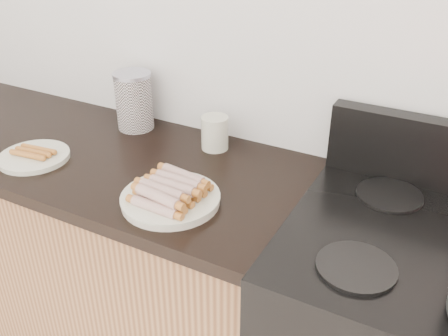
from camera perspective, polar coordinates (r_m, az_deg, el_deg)
The scene contains 11 objects.
wall_back at distance 1.62m, azimuth -0.30°, elevation 16.77°, with size 4.00×0.04×2.60m, color silver.
cabinet_base at distance 2.19m, azimuth -20.80°, elevation -6.86°, with size 2.20×0.59×0.86m, color #946841.
counter_slab at distance 1.97m, azimuth -23.07°, elevation 3.80°, with size 2.20×0.62×0.04m, color black.
burner_near_left at distance 1.17m, azimuth 14.88°, elevation -10.89°, with size 0.18×0.18×0.01m, color black.
burner_far_left at distance 1.45m, azimuth 18.38°, elevation -2.95°, with size 0.18×0.18×0.01m, color black.
main_plate at distance 1.37m, azimuth -6.12°, elevation -3.67°, with size 0.27×0.27×0.02m, color silver.
side_plate at distance 1.70m, azimuth -20.88°, elevation 1.21°, with size 0.22×0.22×0.02m, color silver.
hotdog_pile at distance 1.35m, azimuth -6.20°, elevation -2.43°, with size 0.14×0.20×0.05m.
plain_sausages at distance 1.69m, azimuth -20.98°, elevation 1.72°, with size 0.12×0.08×0.02m.
canister at distance 1.79m, azimuth -10.24°, elevation 7.58°, with size 0.13×0.13×0.20m.
mug at distance 1.63m, azimuth -1.06°, elevation 4.04°, with size 0.09×0.09×0.11m, color white.
Camera 1 is at (0.76, 0.61, 1.65)m, focal length 40.00 mm.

